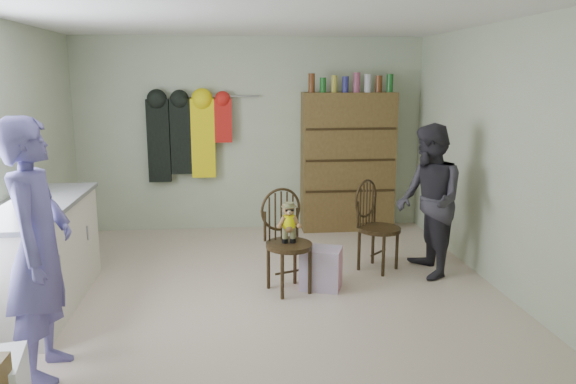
{
  "coord_description": "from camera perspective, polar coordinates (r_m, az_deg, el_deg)",
  "views": [
    {
      "loc": [
        -0.27,
        -4.86,
        2.0
      ],
      "look_at": [
        0.25,
        0.2,
        0.95
      ],
      "focal_mm": 35.0,
      "sensor_mm": 36.0,
      "label": 1
    }
  ],
  "objects": [
    {
      "name": "room_walls",
      "position": [
        5.41,
        -3.01,
        7.18
      ],
      "size": [
        5.0,
        5.0,
        5.0
      ],
      "color": "beige",
      "rests_on": "ground"
    },
    {
      "name": "dresser",
      "position": [
        7.39,
        6.08,
        3.17
      ],
      "size": [
        1.2,
        0.39,
        2.05
      ],
      "color": "brown",
      "rests_on": "ground"
    },
    {
      "name": "chair_far",
      "position": [
        5.93,
        8.78,
        -3.02
      ],
      "size": [
        0.6,
        0.6,
        0.95
      ],
      "rotation": [
        0.0,
        0.0,
        0.78
      ],
      "color": "#3A2814",
      "rests_on": "ground"
    },
    {
      "name": "ground_plane",
      "position": [
        5.26,
        -2.53,
        -10.69
      ],
      "size": [
        5.0,
        5.0,
        0.0
      ],
      "primitive_type": "plane",
      "color": "beige",
      "rests_on": "ground"
    },
    {
      "name": "counter",
      "position": [
        5.36,
        -23.98,
        -5.92
      ],
      "size": [
        0.64,
        1.86,
        0.94
      ],
      "color": "silver",
      "rests_on": "ground"
    },
    {
      "name": "coat_rack",
      "position": [
        7.3,
        -10.26,
        5.59
      ],
      "size": [
        1.42,
        0.12,
        1.09
      ],
      "color": "#99999E",
      "rests_on": "ground"
    },
    {
      "name": "striped_bag",
      "position": [
        5.43,
        3.37,
        -7.73
      ],
      "size": [
        0.45,
        0.4,
        0.4
      ],
      "primitive_type": "cube",
      "rotation": [
        0.0,
        0.0,
        -0.33
      ],
      "color": "#E57284",
      "rests_on": "ground"
    },
    {
      "name": "person_right",
      "position": [
        5.79,
        14.13,
        -0.9
      ],
      "size": [
        0.59,
        0.75,
        1.55
      ],
      "primitive_type": "imported",
      "rotation": [
        0.0,
        0.0,
        -1.57
      ],
      "color": "#2D2B33",
      "rests_on": "ground"
    },
    {
      "name": "person_left",
      "position": [
        4.07,
        -24.0,
        -5.35
      ],
      "size": [
        0.44,
        0.65,
        1.76
      ],
      "primitive_type": "imported",
      "rotation": [
        0.0,
        0.0,
        1.6
      ],
      "color": "#5C5399",
      "rests_on": "ground"
    },
    {
      "name": "chair_front",
      "position": [
        5.27,
        -0.12,
        -4.18
      ],
      "size": [
        0.56,
        0.56,
        0.97
      ],
      "rotation": [
        0.0,
        0.0,
        0.37
      ],
      "color": "#3A2814",
      "rests_on": "ground"
    }
  ]
}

